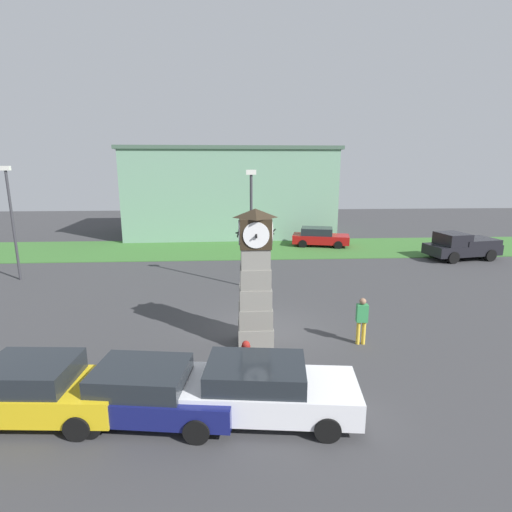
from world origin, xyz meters
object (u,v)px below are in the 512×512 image
object	(u,v)px
car_navy_sedan	(40,389)
car_silver_hatch	(320,237)
bollard_near_tower	(246,354)
bollard_mid_row	(259,375)
pedestrian_by_cars	(362,318)
street_lamp_near_road	(12,216)
pickup_truck	(462,246)
street_lamp_far_side	(251,221)
clock_tower	(255,282)
car_near_tower	(151,391)
car_by_building	(266,389)

from	to	relation	value
car_navy_sedan	car_silver_hatch	world-z (taller)	car_navy_sedan
bollard_near_tower	bollard_mid_row	bearing A→B (deg)	-75.37
pedestrian_by_cars	street_lamp_near_road	size ratio (longest dim) A/B	0.28
car_navy_sedan	car_silver_hatch	distance (m)	24.36
pickup_truck	street_lamp_far_side	distance (m)	16.02
car_silver_hatch	clock_tower	bearing A→B (deg)	-109.46
bollard_mid_row	car_silver_hatch	world-z (taller)	car_silver_hatch
car_near_tower	street_lamp_far_side	world-z (taller)	street_lamp_far_side
car_navy_sedan	pickup_truck	size ratio (longest dim) A/B	0.81
bollard_mid_row	car_near_tower	size ratio (longest dim) A/B	0.21
car_near_tower	street_lamp_near_road	distance (m)	16.78
car_near_tower	street_lamp_far_side	size ratio (longest dim) A/B	0.72
car_by_building	car_near_tower	bearing A→B (deg)	177.26
clock_tower	bollard_mid_row	world-z (taller)	clock_tower
street_lamp_far_side	pedestrian_by_cars	bearing A→B (deg)	-62.41
bollard_mid_row	car_by_building	bearing A→B (deg)	-86.22
bollard_near_tower	car_by_building	xyz separation A→B (m)	(0.42, -2.55, 0.30)
clock_tower	car_silver_hatch	world-z (taller)	clock_tower
bollard_mid_row	car_navy_sedan	bearing A→B (deg)	-170.96
clock_tower	bollard_mid_row	distance (m)	3.64
bollard_mid_row	clock_tower	bearing A→B (deg)	88.87
street_lamp_near_road	street_lamp_far_side	world-z (taller)	street_lamp_near_road
bollard_near_tower	car_silver_hatch	distance (m)	20.14
bollard_mid_row	car_near_tower	bearing A→B (deg)	-159.12
car_navy_sedan	car_by_building	size ratio (longest dim) A/B	0.87
clock_tower	pickup_truck	distance (m)	19.44
car_navy_sedan	street_lamp_far_side	bearing A→B (deg)	60.95
pickup_truck	street_lamp_near_road	world-z (taller)	street_lamp_near_road
car_by_building	pickup_truck	bearing A→B (deg)	48.32
bollard_mid_row	street_lamp_near_road	size ratio (longest dim) A/B	0.15
clock_tower	car_near_tower	size ratio (longest dim) A/B	1.12
clock_tower	pedestrian_by_cars	world-z (taller)	clock_tower
pedestrian_by_cars	street_lamp_far_side	distance (m)	8.30
car_navy_sedan	street_lamp_far_side	world-z (taller)	street_lamp_far_side
car_by_building	street_lamp_far_side	size ratio (longest dim) A/B	0.77
car_silver_hatch	street_lamp_near_road	xyz separation A→B (m)	(-18.97, -8.26, 2.89)
car_near_tower	pickup_truck	size ratio (longest dim) A/B	0.86
car_navy_sedan	pedestrian_by_cars	world-z (taller)	pedestrian_by_cars
clock_tower	car_silver_hatch	bearing A→B (deg)	70.54
car_near_tower	bollard_mid_row	bearing A→B (deg)	20.88
clock_tower	car_navy_sedan	xyz separation A→B (m)	(-5.78, -4.02, -1.58)
car_near_tower	car_silver_hatch	world-z (taller)	car_silver_hatch
clock_tower	street_lamp_far_side	size ratio (longest dim) A/B	0.81
clock_tower	pedestrian_by_cars	xyz separation A→B (m)	(3.83, -0.30, -1.34)
car_near_tower	pickup_truck	bearing A→B (deg)	42.89
bollard_near_tower	pedestrian_by_cars	distance (m)	4.53
car_navy_sedan	street_lamp_far_side	xyz separation A→B (m)	(5.95, 10.72, 2.78)
car_by_building	car_silver_hatch	xyz separation A→B (m)	(6.08, 21.60, -0.01)
car_silver_hatch	street_lamp_far_side	distance (m)	12.42
bollard_near_tower	car_navy_sedan	xyz separation A→B (m)	(-5.38, -2.22, 0.31)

